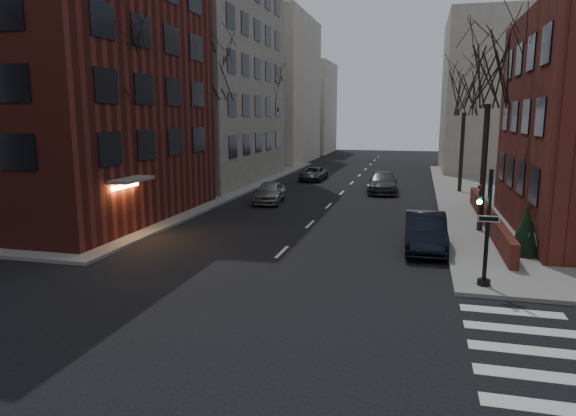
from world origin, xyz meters
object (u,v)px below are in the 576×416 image
object	(u,v)px
traffic_signal	(485,235)
car_lane_silver	(270,192)
car_lane_far	(313,174)
evergreen_shrub	(526,230)
sandwich_board	(529,243)
parked_sedan	(425,232)
tree_left_c	(269,93)
tree_right_b	(465,92)
car_lane_gray	(383,182)
streetlamp_near	(199,141)
tree_right_a	(490,71)
tree_left_a	(118,62)
streetlamp_far	(280,132)
tree_left_b	(213,72)

from	to	relation	value
traffic_signal	car_lane_silver	size ratio (longest dim) A/B	0.92
car_lane_far	evergreen_shrub	xyz separation A→B (m)	(13.76, -23.29, 0.61)
sandwich_board	evergreen_shrub	distance (m)	0.59
parked_sedan	car_lane_silver	size ratio (longest dim) A/B	1.15
tree_left_c	car_lane_silver	size ratio (longest dim) A/B	2.24
tree_right_b	car_lane_far	distance (m)	15.09
sandwich_board	car_lane_far	bearing A→B (deg)	115.42
car_lane_gray	evergreen_shrub	bearing A→B (deg)	-70.78
streetlamp_near	car_lane_far	xyz separation A→B (m)	(4.54, 14.87, -3.63)
tree_left_c	tree_right_a	bearing A→B (deg)	-51.34
car_lane_far	car_lane_gray	bearing A→B (deg)	-39.94
tree_left_a	streetlamp_far	world-z (taller)	tree_left_a
parked_sedan	car_lane_gray	world-z (taller)	parked_sedan
tree_left_c	car_lane_far	size ratio (longest dim) A/B	2.22
tree_left_b	tree_left_c	bearing A→B (deg)	90.00
sandwich_board	car_lane_silver	bearing A→B (deg)	137.96
tree_right_a	car_lane_silver	bearing A→B (deg)	154.33
tree_left_b	tree_right_a	bearing A→B (deg)	-24.44
parked_sedan	car_lane_gray	distance (m)	17.26
tree_right_a	parked_sedan	world-z (taller)	tree_right_a
car_lane_silver	tree_left_a	bearing A→B (deg)	-120.68
streetlamp_far	car_lane_far	bearing A→B (deg)	-48.51
tree_right_a	evergreen_shrub	distance (m)	8.22
tree_left_a	tree_right_b	xyz separation A→B (m)	(17.60, 18.00, -0.88)
streetlamp_near	car_lane_gray	size ratio (longest dim) A/B	1.15
tree_left_a	evergreen_shrub	distance (m)	20.25
tree_right_b	car_lane_silver	xyz separation A→B (m)	(-12.91, -7.80, -6.85)
streetlamp_far	parked_sedan	bearing A→B (deg)	-63.06
tree_left_a	evergreen_shrub	world-z (taller)	tree_left_a
streetlamp_far	sandwich_board	xyz separation A→B (m)	(18.46, -28.50, -3.58)
tree_left_a	sandwich_board	world-z (taller)	tree_left_a
tree_left_b	car_lane_gray	world-z (taller)	tree_left_b
tree_right_b	streetlamp_far	xyz separation A→B (m)	(-17.00, 10.00, -3.35)
streetlamp_far	parked_sedan	xyz separation A→B (m)	(14.27, -28.07, -3.42)
traffic_signal	car_lane_silver	bearing A→B (deg)	128.38
streetlamp_near	car_lane_silver	xyz separation A→B (m)	(4.09, 2.20, -3.50)
tree_left_b	evergreen_shrub	bearing A→B (deg)	-33.31
car_lane_gray	streetlamp_far	bearing A→B (deg)	132.45
streetlamp_far	sandwich_board	distance (m)	34.14
traffic_signal	parked_sedan	distance (m)	5.39
streetlamp_far	sandwich_board	world-z (taller)	streetlamp_far
traffic_signal	tree_right_a	bearing A→B (deg)	84.53
tree_right_a	tree_left_c	bearing A→B (deg)	128.66
streetlamp_near	tree_right_a	bearing A→B (deg)	-13.24
sandwich_board	car_lane_gray	bearing A→B (deg)	107.17
tree_left_c	streetlamp_far	xyz separation A→B (m)	(0.60, 2.00, -3.79)
tree_right_a	parked_sedan	bearing A→B (deg)	-123.85
traffic_signal	tree_left_c	distance (m)	35.76
car_lane_silver	car_lane_far	distance (m)	12.67
tree_left_b	car_lane_far	size ratio (longest dim) A/B	2.47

